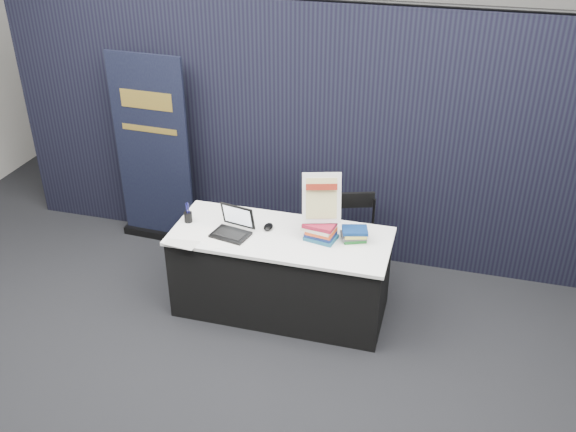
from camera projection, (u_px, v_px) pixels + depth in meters
The scene contains 15 objects.
floor at pixel (262, 349), 5.15m from camera, with size 8.00×8.00×0.00m, color black.
wall_back at pixel (360, 18), 7.64m from camera, with size 8.00×0.02×3.50m, color #ACA9A3.
drape_partition at pixel (312, 136), 5.90m from camera, with size 6.00×0.08×2.40m, color black.
display_table at pixel (281, 273), 5.42m from camera, with size 1.80×0.75×0.75m.
laptop at pixel (232, 228), 5.23m from camera, with size 0.33×0.29×0.23m.
mouse at pixel (268, 227), 5.31m from camera, with size 0.08×0.12×0.04m, color black.
brochure_left at pixel (183, 242), 5.15m from camera, with size 0.26×0.19×0.00m, color beige.
brochure_mid at pixel (190, 233), 5.26m from camera, with size 0.32×0.23×0.00m, color white.
brochure_right at pixel (224, 241), 5.15m from camera, with size 0.28×0.20×0.00m, color white.
pen_cup at pixel (188, 217), 5.40m from camera, with size 0.07×0.07×0.09m, color black.
book_stack_tall at pixel (320, 231), 5.14m from camera, with size 0.25×0.21×0.16m.
book_stack_short at pixel (355, 234), 5.14m from camera, with size 0.23×0.20×0.11m.
info_sign at pixel (322, 199), 5.03m from camera, with size 0.33×0.20×0.42m.
pullup_banner at pixel (154, 162), 6.23m from camera, with size 0.82×0.14×1.92m.
stacking_chair at pixel (350, 237), 5.74m from camera, with size 0.48×0.50×0.84m.
Camera 1 is at (1.25, -3.75, 3.47)m, focal length 40.00 mm.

